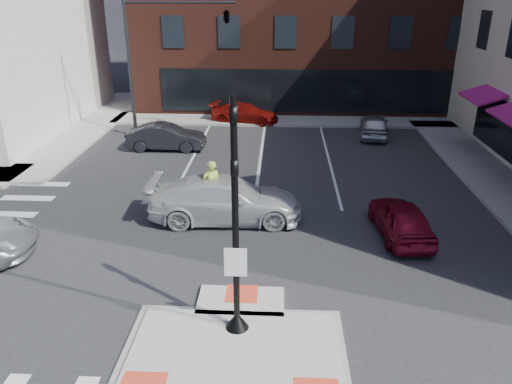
# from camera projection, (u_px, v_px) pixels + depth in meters

# --- Properties ---
(ground) EXTENTS (120.00, 120.00, 0.00)m
(ground) POSITION_uv_depth(u_px,v_px,m) (236.00, 341.00, 12.45)
(ground) COLOR #28282B
(ground) RESTS_ON ground
(refuge_island) EXTENTS (5.40, 4.65, 0.13)m
(refuge_island) POSITION_uv_depth(u_px,v_px,m) (235.00, 346.00, 12.19)
(refuge_island) COLOR gray
(refuge_island) RESTS_ON ground
(sidewalk_e) EXTENTS (3.00, 24.00, 0.15)m
(sidewalk_e) POSITION_uv_depth(u_px,v_px,m) (510.00, 193.00, 21.14)
(sidewalk_e) COLOR gray
(sidewalk_e) RESTS_ON ground
(sidewalk_n) EXTENTS (26.00, 3.00, 0.15)m
(sidewalk_n) POSITION_uv_depth(u_px,v_px,m) (311.00, 120.00, 32.58)
(sidewalk_n) COLOR gray
(sidewalk_n) RESTS_ON ground
(building_far_left) EXTENTS (10.00, 12.00, 10.00)m
(building_far_left) POSITION_uv_depth(u_px,v_px,m) (240.00, 15.00, 58.71)
(building_far_left) COLOR slate
(building_far_left) RESTS_ON ground
(building_far_right) EXTENTS (12.00, 12.00, 12.00)m
(building_far_right) POSITION_uv_depth(u_px,v_px,m) (350.00, 6.00, 59.56)
(building_far_right) COLOR brown
(building_far_right) RESTS_ON ground
(signal_pole) EXTENTS (0.60, 0.60, 5.98)m
(signal_pole) POSITION_uv_depth(u_px,v_px,m) (236.00, 251.00, 11.92)
(signal_pole) COLOR black
(signal_pole) RESTS_ON refuge_island
(mast_arm_signal) EXTENTS (6.10, 2.24, 8.00)m
(mast_arm_signal) POSITION_uv_depth(u_px,v_px,m) (199.00, 26.00, 26.85)
(mast_arm_signal) COLOR black
(mast_arm_signal) RESTS_ON ground
(red_sedan) EXTENTS (1.88, 4.00, 1.32)m
(red_sedan) POSITION_uv_depth(u_px,v_px,m) (401.00, 219.00, 17.48)
(red_sedan) COLOR maroon
(red_sedan) RESTS_ON ground
(white_pickup) EXTENTS (5.80, 2.58, 1.66)m
(white_pickup) POSITION_uv_depth(u_px,v_px,m) (225.00, 199.00, 18.64)
(white_pickup) COLOR silver
(white_pickup) RESTS_ON ground
(bg_car_dark) EXTENTS (4.18, 1.47, 1.38)m
(bg_car_dark) POSITION_uv_depth(u_px,v_px,m) (166.00, 137.00, 26.82)
(bg_car_dark) COLOR #25252A
(bg_car_dark) RESTS_ON ground
(bg_car_silver) EXTENTS (2.15, 4.16, 1.35)m
(bg_car_silver) POSITION_uv_depth(u_px,v_px,m) (374.00, 125.00, 29.12)
(bg_car_silver) COLOR #B6B9BE
(bg_car_silver) RESTS_ON ground
(bg_car_red) EXTENTS (4.62, 2.61, 1.26)m
(bg_car_red) POSITION_uv_depth(u_px,v_px,m) (245.00, 113.00, 32.11)
(bg_car_red) COLOR maroon
(bg_car_red) RESTS_ON ground
(cyclist) EXTENTS (1.32, 1.98, 2.33)m
(cyclist) POSITION_uv_depth(u_px,v_px,m) (212.00, 200.00, 18.68)
(cyclist) COLOR #3F3F44
(cyclist) RESTS_ON ground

